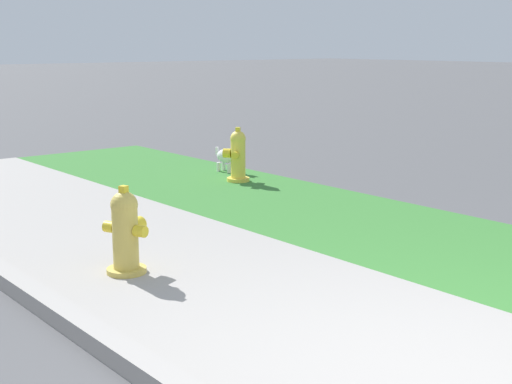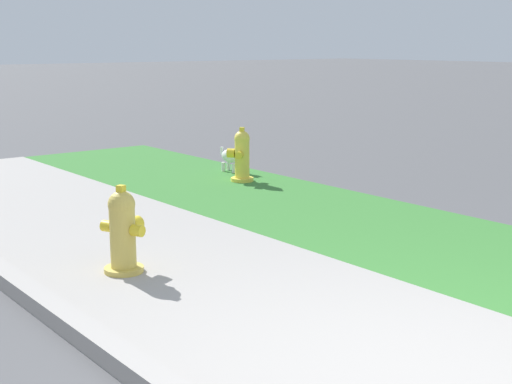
# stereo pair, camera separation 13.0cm
# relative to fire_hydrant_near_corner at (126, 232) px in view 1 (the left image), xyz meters

# --- Properties ---
(fire_hydrant_near_corner) EXTENTS (0.39, 0.36, 0.70)m
(fire_hydrant_near_corner) POSITION_rel_fire_hydrant_near_corner_xyz_m (0.00, 0.00, 0.00)
(fire_hydrant_near_corner) COLOR gold
(fire_hydrant_near_corner) RESTS_ON ground
(fire_hydrant_across_street) EXTENTS (0.34, 0.35, 0.71)m
(fire_hydrant_across_street) POSITION_rel_fire_hydrant_near_corner_xyz_m (-2.44, 3.03, 0.00)
(fire_hydrant_across_street) COLOR yellow
(fire_hydrant_across_street) RESTS_ON ground
(small_white_dog) EXTENTS (0.48, 0.24, 0.39)m
(small_white_dog) POSITION_rel_fire_hydrant_near_corner_xyz_m (-3.05, 3.35, -0.11)
(small_white_dog) COLOR white
(small_white_dog) RESTS_ON ground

